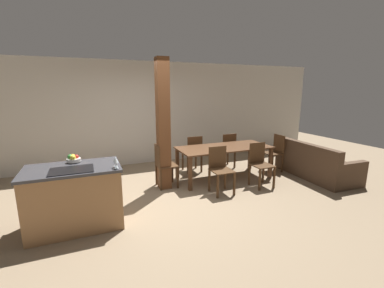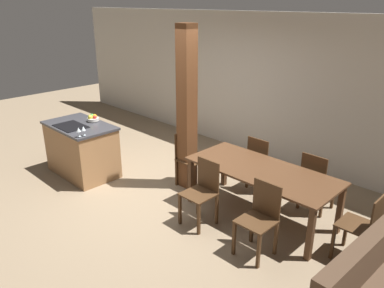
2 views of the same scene
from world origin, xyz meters
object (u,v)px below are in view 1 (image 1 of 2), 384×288
at_px(wine_glass_near, 116,161).
at_px(wine_glass_middle, 115,159).
at_px(dining_table, 224,151).
at_px(dining_chair_near_left, 220,169).
at_px(dining_chair_far_left, 193,153).
at_px(dining_chair_far_right, 227,149).
at_px(timber_post, 163,125).
at_px(fruit_bowl, 73,159).
at_px(couch, 314,165).
at_px(dining_chair_near_right, 260,163).
at_px(dining_chair_foot_end, 275,152).
at_px(dining_chair_head_end, 163,165).
at_px(kitchen_island, 75,197).

xyz_separation_m(wine_glass_near, wine_glass_middle, (0.00, 0.08, 0.00)).
height_order(dining_table, dining_chair_near_left, dining_chair_near_left).
bearing_deg(wine_glass_near, dining_chair_far_left, 45.42).
xyz_separation_m(dining_table, dining_chair_far_right, (0.47, 0.68, -0.16)).
height_order(dining_chair_near_left, timber_post, timber_post).
bearing_deg(fruit_bowl, dining_chair_far_right, 22.35).
bearing_deg(timber_post, couch, -10.92).
distance_m(dining_table, couch, 2.15).
relative_size(dining_chair_near_left, dining_chair_near_right, 1.00).
xyz_separation_m(dining_chair_foot_end, timber_post, (-2.82, -0.04, 0.81)).
distance_m(fruit_bowl, dining_chair_near_left, 2.60).
xyz_separation_m(dining_chair_far_left, couch, (2.46, -1.38, -0.21)).
bearing_deg(dining_chair_far_left, dining_chair_foot_end, 160.03).
relative_size(fruit_bowl, dining_chair_far_right, 0.22).
xyz_separation_m(wine_glass_near, dining_chair_near_right, (2.93, 0.65, -0.55)).
bearing_deg(wine_glass_middle, dining_chair_near_left, 15.95).
bearing_deg(fruit_bowl, dining_table, 13.95).
xyz_separation_m(wine_glass_middle, dining_table, (2.46, 1.25, -0.38)).
xyz_separation_m(wine_glass_middle, dining_chair_near_right, (2.93, 0.57, -0.55)).
xyz_separation_m(wine_glass_near, couch, (4.46, 0.64, -0.75)).
bearing_deg(dining_chair_far_left, fruit_bowl, 29.34).
relative_size(dining_table, dining_chair_foot_end, 2.32).
distance_m(dining_chair_near_right, dining_chair_foot_end, 1.17).
height_order(wine_glass_middle, dining_chair_head_end, wine_glass_middle).
bearing_deg(wine_glass_near, fruit_bowl, 133.95).
xyz_separation_m(kitchen_island, wine_glass_near, (0.57, -0.32, 0.57)).
bearing_deg(dining_chair_head_end, dining_chair_far_left, -54.07).
distance_m(dining_chair_near_right, timber_post, 2.14).
bearing_deg(dining_chair_head_end, dining_chair_near_left, -125.93).
bearing_deg(kitchen_island, fruit_bowl, 87.79).
relative_size(dining_chair_far_right, timber_post, 0.35).
bearing_deg(dining_chair_foot_end, dining_table, -90.00).
xyz_separation_m(dining_chair_far_left, dining_chair_foot_end, (1.88, -0.68, 0.00)).
bearing_deg(timber_post, dining_chair_far_left, 37.73).
bearing_deg(wine_glass_middle, wine_glass_near, -90.00).
distance_m(wine_glass_middle, dining_chair_far_left, 2.83).
relative_size(dining_table, dining_chair_near_left, 2.32).
relative_size(wine_glass_near, timber_post, 0.06).
xyz_separation_m(wine_glass_near, dining_chair_far_right, (2.93, 2.02, -0.55)).
bearing_deg(couch, dining_chair_far_right, 50.36).
distance_m(dining_chair_near_left, dining_chair_far_left, 1.37).
relative_size(dining_chair_far_right, dining_chair_foot_end, 1.00).
height_order(wine_glass_middle, couch, wine_glass_middle).
height_order(wine_glass_middle, dining_chair_near_right, wine_glass_middle).
distance_m(dining_chair_far_right, couch, 2.07).
relative_size(wine_glass_middle, dining_chair_head_end, 0.16).
distance_m(dining_chair_near_left, dining_chair_far_right, 1.66).
distance_m(dining_chair_near_left, couch, 2.47).
bearing_deg(kitchen_island, dining_chair_near_right, 5.41).
bearing_deg(fruit_bowl, couch, 0.60).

